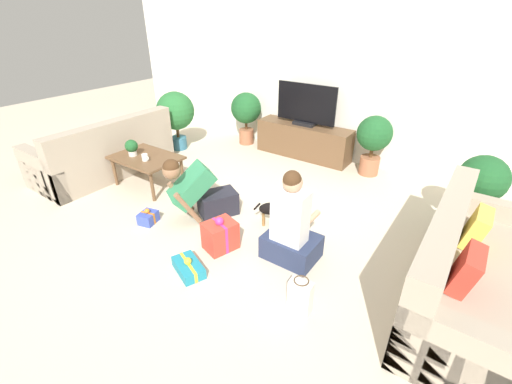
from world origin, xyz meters
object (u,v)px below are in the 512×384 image
at_px(sofa_left, 105,154).
at_px(gift_bag_a, 300,297).
at_px(person_kneeling, 200,191).
at_px(gift_box_c, 188,267).
at_px(dog, 276,209).
at_px(gift_box_a, 220,235).
at_px(tabletop_plant, 132,147).
at_px(tv, 306,107).
at_px(potted_plant_corner_right, 481,185).
at_px(mug, 145,157).
at_px(person_sitting, 291,229).
at_px(sofa_right, 475,279).
at_px(tv_console, 303,141).
at_px(potted_plant_back_left, 246,111).
at_px(coffee_table, 146,160).
at_px(potted_plant_corner_left, 176,113).
at_px(gift_box_b, 148,217).

distance_m(sofa_left, gift_bag_a, 3.74).
xyz_separation_m(person_kneeling, gift_box_c, (0.56, -0.78, -0.30)).
distance_m(person_kneeling, dog, 0.89).
distance_m(gift_box_a, gift_bag_a, 1.12).
bearing_deg(tabletop_plant, tv, 57.96).
bearing_deg(potted_plant_corner_right, mug, -158.34).
bearing_deg(dog, gift_box_a, 126.81).
height_order(potted_plant_corner_right, person_sitting, person_sitting).
relative_size(person_kneeling, tabletop_plant, 3.73).
distance_m(tv, gift_box_a, 2.83).
bearing_deg(gift_box_c, sofa_right, 25.08).
bearing_deg(potted_plant_corner_right, gift_box_a, -137.36).
relative_size(potted_plant_corner_right, tabletop_plant, 3.91).
bearing_deg(dog, tv, -15.80).
relative_size(tv, mug, 8.37).
relative_size(tv_console, gift_bag_a, 4.60).
height_order(gift_box_c, mug, mug).
distance_m(sofa_right, dog, 1.97).
height_order(gift_box_a, gift_bag_a, gift_box_a).
xyz_separation_m(sofa_right, mug, (-3.82, -0.15, 0.18)).
bearing_deg(potted_plant_back_left, mug, -89.91).
distance_m(tv_console, gift_bag_a, 3.38).
height_order(potted_plant_back_left, gift_bag_a, potted_plant_back_left).
distance_m(sofa_right, tv, 3.47).
relative_size(person_sitting, gift_bag_a, 2.83).
distance_m(sofa_left, dog, 2.83).
height_order(coffee_table, tabletop_plant, tabletop_plant).
xyz_separation_m(potted_plant_corner_left, person_kneeling, (1.88, -1.43, -0.29)).
distance_m(potted_plant_back_left, gift_box_a, 3.14).
distance_m(coffee_table, gift_box_c, 2.01).
xyz_separation_m(coffee_table, person_sitting, (2.40, -0.24, -0.04)).
height_order(coffee_table, gift_box_b, coffee_table).
height_order(tv, person_sitting, tv).
xyz_separation_m(person_kneeling, gift_box_b, (-0.43, -0.44, -0.28)).
xyz_separation_m(coffee_table, gift_box_a, (1.74, -0.52, -0.23)).
relative_size(potted_plant_corner_left, person_sitting, 1.02).
bearing_deg(tv_console, mug, -116.48).
xyz_separation_m(person_kneeling, gift_box_a, (0.57, -0.32, -0.20)).
distance_m(potted_plant_corner_right, gift_bag_a, 2.40).
distance_m(coffee_table, dog, 1.98).
xyz_separation_m(person_sitting, mug, (-2.30, 0.15, 0.13)).
distance_m(coffee_table, person_kneeling, 1.19).
distance_m(potted_plant_corner_left, gift_box_c, 3.34).
xyz_separation_m(potted_plant_back_left, dog, (1.86, -1.95, -0.39)).
bearing_deg(potted_plant_back_left, potted_plant_corner_right, -11.79).
relative_size(potted_plant_corner_left, gift_box_c, 2.41).
xyz_separation_m(potted_plant_corner_right, potted_plant_back_left, (-3.68, 0.77, 0.04)).
bearing_deg(mug, person_kneeling, -5.67).
height_order(person_kneeling, dog, person_kneeling).
relative_size(person_kneeling, gift_box_c, 2.03).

